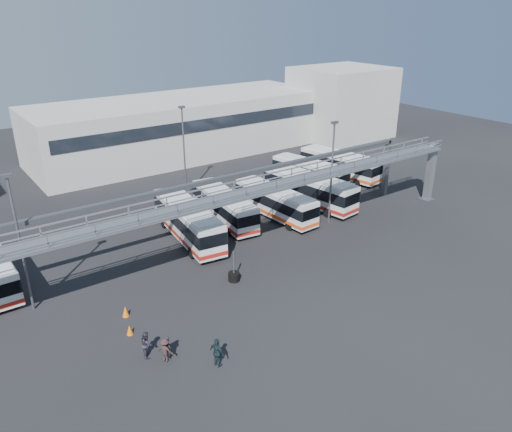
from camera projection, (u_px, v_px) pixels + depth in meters
ground at (277, 288)px, 38.52m from camera, size 140.00×140.00×0.00m
gantry at (234, 200)px, 40.75m from camera, size 51.40×5.15×7.10m
warehouse at (181, 126)px, 71.77m from camera, size 42.00×14.00×8.00m
building_right at (341, 103)px, 80.65m from camera, size 14.00×12.00×11.00m
light_pole_left at (19, 237)px, 33.66m from camera, size 0.70×0.35×10.21m
light_pole_mid at (332, 168)px, 47.94m from camera, size 0.70×0.35×10.21m
light_pole_back at (184, 147)px, 54.85m from camera, size 0.70×0.35×10.21m
bus_4 at (188, 220)px, 45.78m from camera, size 4.00×11.66×3.47m
bus_5 at (224, 206)px, 49.59m from camera, size 3.55×10.59×3.16m
bus_6 at (275, 202)px, 50.66m from camera, size 2.94×10.41×3.13m
bus_7 at (309, 188)px, 53.69m from camera, size 4.13×11.64×3.46m
bus_8 at (310, 172)px, 59.76m from camera, size 4.18×10.25×3.03m
bus_9 at (340, 164)px, 62.16m from camera, size 4.23×11.08×3.29m
pedestrian_a at (168, 347)px, 30.61m from camera, size 0.41×0.61×1.64m
pedestrian_b at (147, 344)px, 30.82m from camera, size 0.87×1.00×1.75m
pedestrian_c at (165, 350)px, 30.37m from camera, size 1.12×1.22×1.65m
pedestrian_d at (217, 353)px, 29.90m from camera, size 0.74×1.22×1.95m
cone_left at (130, 330)px, 33.03m from camera, size 0.48×0.48×0.70m
cone_right at (126, 311)px, 34.95m from camera, size 0.57×0.57×0.79m
tire_stack at (234, 276)px, 39.40m from camera, size 0.92×0.92×2.62m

